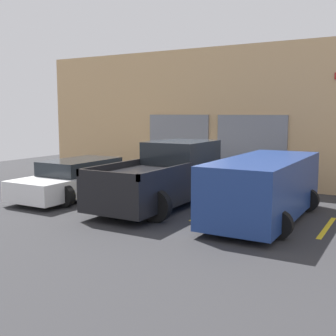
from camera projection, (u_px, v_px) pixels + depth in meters
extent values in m
plane|color=#2D2D30|center=(181.00, 198.00, 13.76)|extent=(28.00, 28.00, 0.00)
cube|color=tan|center=(222.00, 117.00, 16.26)|extent=(16.52, 0.60, 5.25)
cube|color=slate|center=(178.00, 148.00, 16.98)|extent=(2.64, 0.08, 2.70)
cube|color=slate|center=(251.00, 152.00, 15.48)|extent=(2.64, 0.08, 2.70)
cube|color=black|center=(160.00, 183.00, 12.47)|extent=(1.90, 5.08, 0.95)
cube|color=#1E2328|center=(182.00, 152.00, 13.57)|extent=(1.75, 2.29, 0.70)
cube|color=black|center=(111.00, 167.00, 11.86)|extent=(0.08, 2.79, 0.18)
cube|color=black|center=(167.00, 171.00, 10.97)|extent=(0.08, 2.79, 0.18)
cube|color=black|center=(107.00, 175.00, 10.25)|extent=(1.90, 0.08, 0.18)
cylinder|color=black|center=(162.00, 183.00, 14.28)|extent=(0.83, 0.22, 0.83)
cylinder|color=black|center=(207.00, 187.00, 13.45)|extent=(0.83, 0.22, 0.83)
cylinder|color=black|center=(104.00, 199.00, 11.57)|extent=(0.83, 0.22, 0.83)
cylinder|color=black|center=(156.00, 206.00, 10.74)|extent=(0.83, 0.22, 0.83)
cube|color=white|center=(79.00, 183.00, 14.06)|extent=(1.76, 4.76, 0.62)
cube|color=#1E2328|center=(81.00, 166.00, 14.09)|extent=(1.55, 2.62, 0.46)
cylinder|color=black|center=(90.00, 179.00, 15.72)|extent=(0.67, 0.22, 0.67)
cylinder|color=black|center=(123.00, 182.00, 14.97)|extent=(0.67, 0.22, 0.67)
cylinder|color=black|center=(28.00, 191.00, 13.18)|extent=(0.67, 0.22, 0.67)
cylinder|color=black|center=(65.00, 196.00, 12.42)|extent=(0.67, 0.22, 0.67)
cube|color=navy|center=(264.00, 186.00, 10.89)|extent=(1.80, 4.89, 1.45)
cube|color=#1E2328|center=(288.00, 159.00, 12.90)|extent=(1.62, 0.06, 0.28)
cylinder|color=black|center=(253.00, 195.00, 12.66)|extent=(0.65, 0.22, 0.65)
cylinder|color=black|center=(307.00, 200.00, 11.89)|extent=(0.65, 0.22, 0.65)
cylinder|color=black|center=(212.00, 216.00, 10.05)|extent=(0.65, 0.22, 0.65)
cylinder|color=black|center=(278.00, 225.00, 9.27)|extent=(0.65, 0.22, 0.65)
cube|color=gold|center=(45.00, 192.00, 14.89)|extent=(0.12, 2.20, 0.01)
cube|color=gold|center=(117.00, 201.00, 13.34)|extent=(0.12, 2.20, 0.01)
cube|color=gold|center=(208.00, 212.00, 11.79)|extent=(0.12, 2.20, 0.01)
cube|color=gold|center=(327.00, 227.00, 10.23)|extent=(0.12, 2.20, 0.01)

